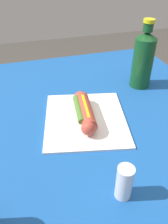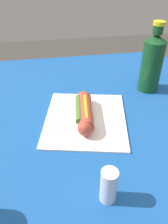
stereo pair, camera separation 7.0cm
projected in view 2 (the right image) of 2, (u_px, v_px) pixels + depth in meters
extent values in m
cylinder|color=brown|center=(136.00, 125.00, 1.31)|extent=(0.07, 0.07, 0.71)
cylinder|color=brown|center=(5.00, 139.00, 1.21)|extent=(0.07, 0.07, 0.71)
cube|color=brown|center=(85.00, 123.00, 0.73)|extent=(0.94, 0.89, 0.03)
cube|color=#19519E|center=(85.00, 119.00, 0.72)|extent=(1.00, 0.95, 0.00)
cube|color=white|center=(84.00, 119.00, 0.71)|extent=(0.33, 0.30, 0.01)
ellipsoid|color=#E5BC75|center=(84.00, 113.00, 0.70)|extent=(0.16, 0.07, 0.04)
cylinder|color=#B24233|center=(84.00, 111.00, 0.70)|extent=(0.16, 0.06, 0.04)
sphere|color=#B24233|center=(83.00, 97.00, 0.76)|extent=(0.04, 0.04, 0.04)
sphere|color=#B24233|center=(85.00, 128.00, 0.63)|extent=(0.04, 0.04, 0.04)
cube|color=yellow|center=(84.00, 106.00, 0.68)|extent=(0.12, 0.02, 0.00)
cylinder|color=#4C7A2D|center=(79.00, 109.00, 0.69)|extent=(0.13, 0.04, 0.02)
cylinder|color=#14471E|center=(151.00, 67.00, 0.81)|extent=(0.08, 0.08, 0.18)
cone|color=#14471E|center=(157.00, 38.00, 0.75)|extent=(0.08, 0.08, 0.02)
cylinder|color=#14471E|center=(158.00, 30.00, 0.74)|extent=(0.03, 0.03, 0.03)
cylinder|color=yellow|center=(159.00, 23.00, 0.73)|extent=(0.04, 0.04, 0.01)
cylinder|color=silver|center=(107.00, 186.00, 0.47)|extent=(0.04, 0.04, 0.09)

